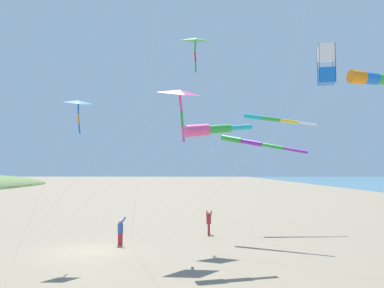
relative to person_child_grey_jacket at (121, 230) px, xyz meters
name	(u,v)px	position (x,y,z in m)	size (l,w,h in m)	color
ground_plane	(86,251)	(-1.57, -1.73, -0.94)	(600.00, 600.00, 0.00)	gray
person_child_grey_jacket	(121,230)	(0.00, 0.00, 0.00)	(0.55, 0.44, 1.72)	#B72833
person_bystander_far	(209,221)	(5.47, 4.24, 0.00)	(0.42, 0.53, 1.72)	#B72833
kite_windsock_orange_high_right	(250,142)	(8.22, 2.07, 5.53)	(11.62, 3.34, 7.09)	green
kite_windsock_red_high_left	(269,119)	(10.49, 7.48, 7.86)	(18.38, 6.44, 9.25)	#1EB7C6
kite_windsock_black_fish_shape	(209,130)	(5.40, -4.15, 5.71)	(13.48, 5.77, 7.02)	#EF4C93
kite_box_long_streamer_right	(326,65)	(10.45, -7.06, 8.22)	(8.48, 5.75, 10.02)	white
kite_delta_rainbow_low_near	(195,41)	(4.55, 2.81, 12.83)	(10.77, 6.48, 14.09)	green
kite_delta_striped_overhead	(78,103)	(-1.60, -3.52, 7.23)	(3.50, 1.57, 8.42)	blue
kite_delta_long_streamer_left	(180,94)	(3.78, -2.03, 8.01)	(9.02, 2.02, 9.35)	#EF4C93
kite_windsock_blue_topmost	(379,79)	(14.48, -3.22, 8.48)	(16.71, 5.22, 9.84)	orange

